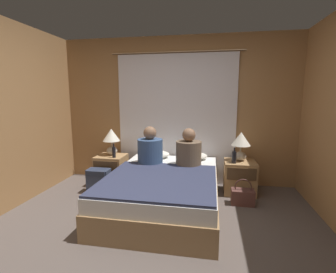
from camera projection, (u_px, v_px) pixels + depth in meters
name	position (u px, v px, depth m)	size (l,w,h in m)	color
ground_plane	(146.00, 249.00, 2.43)	(16.00, 16.00, 0.00)	#564C47
wall_back	(176.00, 111.00, 4.22)	(4.12, 0.06, 2.50)	#A37547
curtain_panel	(176.00, 119.00, 4.19)	(2.23, 0.03, 2.24)	white
bed	(164.00, 190.00, 3.31)	(1.42, 2.00, 0.48)	#99754C
nightstand_left	(111.00, 170.00, 4.18)	(0.47, 0.46, 0.51)	#A87F51
nightstand_right	(240.00, 177.00, 3.81)	(0.47, 0.46, 0.51)	#A87F51
lamp_left	(111.00, 138.00, 4.15)	(0.29, 0.29, 0.45)	#B2A899
lamp_right	(241.00, 142.00, 3.77)	(0.29, 0.29, 0.45)	#B2A899
pillow_left	(155.00, 154.00, 4.09)	(0.49, 0.33, 0.12)	silver
pillow_right	(192.00, 156.00, 3.97)	(0.49, 0.33, 0.12)	silver
blanket_on_bed	(159.00, 179.00, 2.98)	(1.36, 1.34, 0.03)	#2D334C
person_left_in_bed	(150.00, 149.00, 3.68)	(0.38, 0.38, 0.58)	#38517A
person_right_in_bed	(189.00, 151.00, 3.58)	(0.38, 0.38, 0.56)	brown
beer_bottle_on_left_stand	(114.00, 152.00, 4.00)	(0.06, 0.06, 0.24)	black
beer_bottle_on_right_stand	(234.00, 157.00, 3.66)	(0.07, 0.07, 0.24)	black
backpack_on_floor	(99.00, 179.00, 3.83)	(0.34, 0.22, 0.38)	#333D56
handbag_on_floor	(243.00, 196.00, 3.41)	(0.31, 0.18, 0.37)	brown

